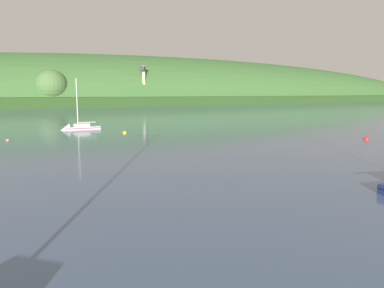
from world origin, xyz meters
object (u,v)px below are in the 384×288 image
at_px(mooring_buoy_midchannel, 8,141).
at_px(mooring_buoy_far_upstream, 366,140).
at_px(dockside_crane, 144,87).
at_px(mooring_buoy_off_fishing_boat, 125,133).
at_px(sailboat_far_left, 77,129).

bearing_deg(mooring_buoy_midchannel, mooring_buoy_far_upstream, -25.19).
distance_m(dockside_crane, mooring_buoy_far_upstream, 130.64).
xyz_separation_m(dockside_crane, mooring_buoy_midchannel, (-55.78, -110.54, -8.42)).
bearing_deg(mooring_buoy_off_fishing_boat, dockside_crane, 69.52).
height_order(mooring_buoy_midchannel, mooring_buoy_far_upstream, mooring_buoy_far_upstream).
height_order(sailboat_far_left, mooring_buoy_far_upstream, sailboat_far_left).
distance_m(dockside_crane, sailboat_far_left, 111.07).
relative_size(mooring_buoy_midchannel, mooring_buoy_off_fishing_boat, 0.81).
height_order(dockside_crane, mooring_buoy_off_fishing_boat, dockside_crane).
xyz_separation_m(sailboat_far_left, mooring_buoy_off_fishing_boat, (5.36, -7.97, -0.14)).
bearing_deg(mooring_buoy_midchannel, dockside_crane, 63.23).
height_order(mooring_buoy_midchannel, mooring_buoy_off_fishing_boat, mooring_buoy_off_fishing_boat).
relative_size(dockside_crane, mooring_buoy_off_fishing_boat, 26.37).
xyz_separation_m(mooring_buoy_off_fishing_boat, mooring_buoy_far_upstream, (24.98, -20.69, -0.00)).
height_order(mooring_buoy_off_fishing_boat, mooring_buoy_far_upstream, mooring_buoy_far_upstream).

